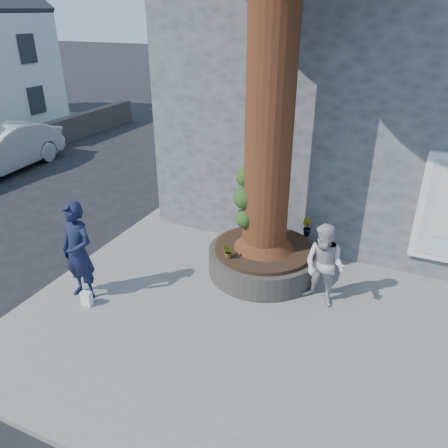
% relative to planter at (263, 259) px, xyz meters
% --- Properties ---
extents(ground, '(120.00, 120.00, 0.00)m').
position_rel_planter_xyz_m(ground, '(-0.80, -2.00, -0.41)').
color(ground, black).
rests_on(ground, ground).
extents(pavement, '(9.00, 8.00, 0.12)m').
position_rel_planter_xyz_m(pavement, '(0.70, -1.00, -0.35)').
color(pavement, slate).
rests_on(pavement, ground).
extents(yellow_line, '(0.10, 30.00, 0.01)m').
position_rel_planter_xyz_m(yellow_line, '(-3.85, -1.00, -0.41)').
color(yellow_line, yellow).
rests_on(yellow_line, ground).
extents(stone_shop, '(10.30, 8.30, 6.30)m').
position_rel_planter_xyz_m(stone_shop, '(1.70, 5.20, 2.75)').
color(stone_shop, '#4F5154').
rests_on(stone_shop, ground).
extents(planter, '(2.30, 2.30, 0.60)m').
position_rel_planter_xyz_m(planter, '(0.00, 0.00, 0.00)').
color(planter, black).
rests_on(planter, pavement).
extents(man, '(0.77, 0.55, 1.96)m').
position_rel_planter_xyz_m(man, '(-2.87, -2.27, 0.69)').
color(man, black).
rests_on(man, pavement).
extents(woman, '(0.93, 0.81, 1.63)m').
position_rel_planter_xyz_m(woman, '(1.38, -0.59, 0.52)').
color(woman, '#B6B2AE').
rests_on(woman, pavement).
extents(shopping_bag, '(0.20, 0.13, 0.28)m').
position_rel_planter_xyz_m(shopping_bag, '(-2.63, -2.49, -0.15)').
color(shopping_bag, white).
rests_on(shopping_bag, pavement).
extents(plant_a, '(0.23, 0.20, 0.37)m').
position_rel_planter_xyz_m(plant_a, '(-0.85, 0.85, 0.49)').
color(plant_a, gray).
rests_on(plant_a, planter).
extents(plant_b, '(0.30, 0.29, 0.39)m').
position_rel_planter_xyz_m(plant_b, '(0.67, 0.85, 0.50)').
color(plant_b, gray).
rests_on(plant_b, planter).
extents(plant_c, '(0.28, 0.28, 0.35)m').
position_rel_planter_xyz_m(plant_c, '(-0.85, 0.85, 0.48)').
color(plant_c, gray).
rests_on(plant_c, planter).
extents(plant_d, '(0.30, 0.31, 0.27)m').
position_rel_planter_xyz_m(plant_d, '(-0.48, -0.73, 0.44)').
color(plant_d, gray).
rests_on(plant_d, planter).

